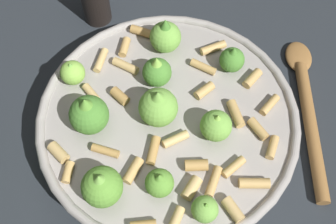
{
  "coord_description": "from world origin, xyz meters",
  "views": [
    {
      "loc": [
        -0.16,
        0.17,
        0.47
      ],
      "look_at": [
        0.0,
        0.0,
        0.06
      ],
      "focal_mm": 44.47,
      "sensor_mm": 36.0,
      "label": 1
    }
  ],
  "objects": [
    {
      "name": "cooking_pan",
      "position": [
        0.0,
        0.0,
        0.03
      ],
      "size": [
        0.31,
        0.31,
        0.1
      ],
      "color": "#9E9993",
      "rests_on": "ground"
    },
    {
      "name": "ground_plane",
      "position": [
        0.0,
        0.0,
        0.0
      ],
      "size": [
        2.4,
        2.4,
        0.0
      ],
      "primitive_type": "plane",
      "color": "#23282D"
    },
    {
      "name": "wooden_spoon",
      "position": [
        -0.1,
        -0.15,
        0.01
      ],
      "size": [
        0.18,
        0.19,
        0.02
      ],
      "color": "olive",
      "rests_on": "ground"
    }
  ]
}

